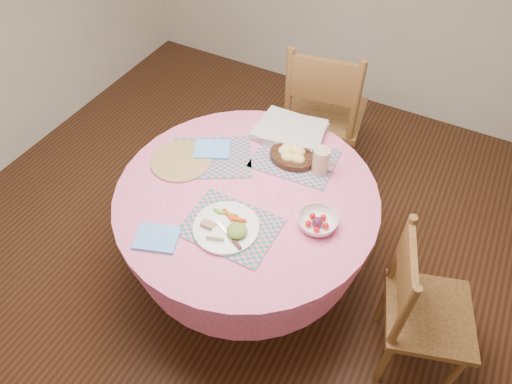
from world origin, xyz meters
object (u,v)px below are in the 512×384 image
chair_right (420,308)px  fruit_bowl (317,222)px  dining_table (247,219)px  bread_bowl (292,155)px  latte_mug (321,161)px  chair_back (323,113)px  dinner_plate (227,228)px  wicker_trivet (181,161)px

chair_right → fruit_bowl: chair_right is taller
dining_table → bread_bowl: bread_bowl is taller
bread_bowl → latte_mug: latte_mug is taller
chair_back → dinner_plate: bearing=82.3°
bread_bowl → fruit_bowl: 0.42m
latte_mug → fruit_bowl: 0.34m
chair_right → bread_bowl: (-0.80, 0.32, 0.33)m
dining_table → chair_right: bearing=-1.2°
dinner_plate → fruit_bowl: bearing=31.8°
dinner_plate → fruit_bowl: 0.39m
dinner_plate → dining_table: bearing=97.7°
chair_right → dinner_plate: (-0.86, -0.22, 0.31)m
dining_table → fruit_bowl: (0.37, -0.03, 0.22)m
fruit_bowl → dining_table: bearing=175.7°
chair_right → fruit_bowl: 0.62m
wicker_trivet → dinner_plate: 0.50m
wicker_trivet → dinner_plate: size_ratio=1.04×
dining_table → chair_back: 0.98m
chair_right → chair_back: size_ratio=0.85×
chair_back → dinner_plate: 1.24m
chair_back → chair_right: bearing=122.6°
chair_back → bread_bowl: 0.74m
chair_back → wicker_trivet: (-0.39, -0.95, 0.22)m
latte_mug → fruit_bowl: latte_mug is taller
bread_bowl → fruit_bowl: size_ratio=1.14×
wicker_trivet → latte_mug: latte_mug is taller
chair_right → chair_back: bearing=24.1°
chair_right → chair_back: chair_back is taller
chair_right → bread_bowl: chair_right is taller
chair_right → dinner_plate: bearing=86.6°
dinner_plate → latte_mug: (0.22, 0.52, 0.05)m
bread_bowl → wicker_trivet: bearing=-150.9°
chair_back → latte_mug: (0.24, -0.70, 0.28)m
dining_table → chair_back: chair_back is taller
chair_back → wicker_trivet: size_ratio=3.45×
chair_right → latte_mug: bearing=47.3°
chair_right → latte_mug: 0.80m
chair_back → bread_bowl: bearing=88.3°
dining_table → wicker_trivet: (-0.39, 0.03, 0.20)m
dining_table → latte_mug: bearing=49.0°
dinner_plate → fruit_bowl: size_ratio=1.43×
latte_mug → chair_right: bearing=-25.3°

